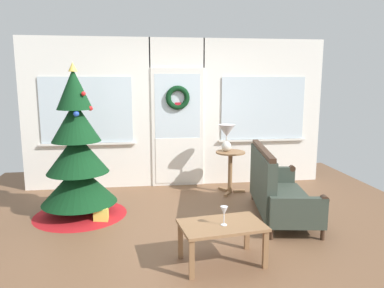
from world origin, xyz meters
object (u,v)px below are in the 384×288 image
Objects in this scene: settee_sofa at (276,190)px; side_table at (230,164)px; coffee_table at (222,230)px; table_lamp at (227,134)px; wine_glass at (224,212)px; christmas_tree at (78,162)px; gift_box at (101,215)px.

settee_sofa reaches higher than side_table.
side_table is 2.40m from coffee_table.
table_lamp is 2.26× the size of wine_glass.
christmas_tree reaches higher than wine_glass.
coffee_table is at bearing 109.46° from wine_glass.
christmas_tree is 2.98× the size of side_table.
wine_glass reaches higher than coffee_table.
side_table is 0.77× the size of coffee_table.
gift_box is at bearing 135.74° from coffee_table.
christmas_tree reaches higher than gift_box.
table_lamp is at bearing 146.31° from side_table.
coffee_table reaches higher than gift_box.
christmas_tree reaches higher than table_lamp.
gift_box is at bearing -151.65° from table_lamp.
side_table is 0.49m from table_lamp.
side_table reaches higher than wine_glass.
settee_sofa is 1.21m from side_table.
side_table is at bearing 74.97° from wine_glass.
side_table is at bearing 17.25° from christmas_tree.
settee_sofa is at bearing -72.70° from side_table.
christmas_tree is 2.34m from wine_glass.
settee_sofa is (2.65, -0.43, -0.38)m from christmas_tree.
settee_sofa is 8.56× the size of wine_glass.
coffee_table is at bearing -43.92° from christmas_tree.
gift_box is (-1.98, -1.00, -0.40)m from side_table.
side_table is 2.43m from wine_glass.
side_table is at bearing 107.30° from settee_sofa.
christmas_tree reaches higher than side_table.
wine_glass is at bearing -44.31° from christmas_tree.
coffee_table is (1.66, -1.59, -0.40)m from christmas_tree.
gift_box is (0.31, -0.29, -0.66)m from christmas_tree.
christmas_tree is at bearing 137.62° from gift_box.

